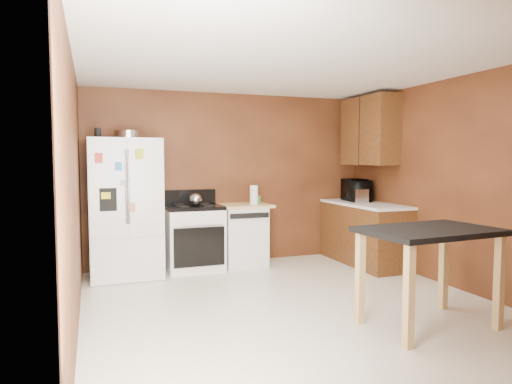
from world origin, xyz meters
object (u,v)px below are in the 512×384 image
island (429,244)px  refrigerator (126,208)px  gas_range (194,237)px  dishwasher (243,234)px  paper_towel (254,195)px  toaster (360,196)px  pen_cup (98,133)px  roasting_pan (129,135)px  microwave (356,191)px  kettle (196,200)px  green_canister (257,200)px

island → refrigerator: bearing=131.5°
gas_range → dishwasher: bearing=1.9°
paper_towel → toaster: paper_towel is taller
toaster → dishwasher: toaster is taller
gas_range → pen_cup: bearing=-171.3°
roasting_pan → refrigerator: bearing=-176.9°
toaster → microwave: 0.27m
gas_range → island: gas_range is taller
roasting_pan → kettle: bearing=-1.3°
pen_cup → paper_towel: pen_cup is taller
gas_range → refrigerator: bearing=-176.2°
dishwasher → island: bearing=-73.7°
refrigerator → roasting_pan: bearing=3.1°
refrigerator → gas_range: size_ratio=1.64×
kettle → microwave: bearing=-2.3°
island → dishwasher: bearing=106.3°
pen_cup → kettle: size_ratio=0.70×
paper_towel → dishwasher: paper_towel is taller
roasting_pan → green_canister: (1.80, 0.10, -0.90)m
pen_cup → dishwasher: 2.42m
kettle → paper_towel: (0.85, 0.02, 0.04)m
kettle → island: 3.19m
roasting_pan → pen_cup: size_ratio=3.33×
dishwasher → green_canister: bearing=5.0°
refrigerator → island: bearing=-48.5°
paper_towel → refrigerator: refrigerator is taller
green_canister → microwave: (1.53, -0.22, 0.10)m
roasting_pan → paper_towel: roasting_pan is taller
paper_towel → gas_range: paper_towel is taller
roasting_pan → pen_cup: 0.41m
paper_towel → gas_range: size_ratio=0.25×
kettle → dishwasher: 0.89m
pen_cup → microwave: size_ratio=0.22×
island → paper_towel: bearing=104.0°
roasting_pan → gas_range: (0.85, 0.06, -1.39)m
paper_towel → refrigerator: bearing=-180.0°
microwave → dishwasher: microwave is taller
microwave → gas_range: bearing=95.1°
pen_cup → kettle: 1.52m
kettle → gas_range: gas_range is taller
green_canister → dishwasher: size_ratio=0.13×
refrigerator → island: size_ratio=1.44×
pen_cup → dishwasher: (1.95, 0.21, -1.41)m
refrigerator → pen_cup: bearing=-158.4°
toaster → refrigerator: (-3.30, 0.36, -0.10)m
microwave → island: size_ratio=0.43×
gas_range → island: size_ratio=0.88×
green_canister → microwave: size_ratio=0.21×
roasting_pan → pen_cup: (-0.39, -0.13, 0.01)m
gas_range → island: 3.27m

